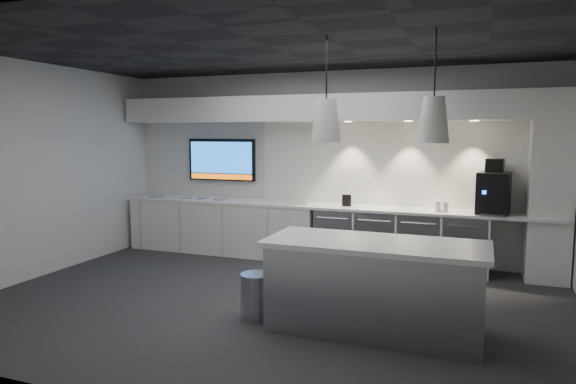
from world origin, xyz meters
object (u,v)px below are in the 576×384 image
at_px(bin, 257,296).
at_px(wall_tv, 222,160).
at_px(island, 375,286).
at_px(coffee_machine, 494,191).

bearing_deg(bin, wall_tv, 123.50).
xyz_separation_m(wall_tv, island, (3.23, -2.87, -1.09)).
relative_size(wall_tv, coffee_machine, 1.63).
relative_size(island, bin, 4.46).
bearing_deg(coffee_machine, island, -106.01).
bearing_deg(wall_tv, island, -41.62).
height_order(wall_tv, island, wall_tv).
distance_m(wall_tv, island, 4.46).
distance_m(wall_tv, coffee_machine, 4.41).
xyz_separation_m(wall_tv, bin, (1.95, -2.95, -1.31)).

